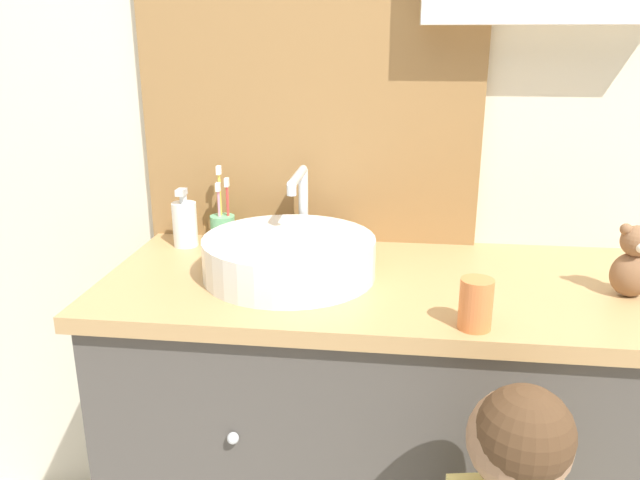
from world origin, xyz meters
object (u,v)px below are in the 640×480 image
at_px(soap_dispenser, 185,223).
at_px(drinking_cup, 476,304).
at_px(sink_basin, 290,255).
at_px(toothbrush_holder, 223,226).
at_px(teddy_bear, 633,263).

height_order(soap_dispenser, drinking_cup, soap_dispenser).
bearing_deg(soap_dispenser, drinking_cup, -30.39).
distance_m(sink_basin, toothbrush_holder, 0.30).
relative_size(sink_basin, drinking_cup, 4.54).
bearing_deg(toothbrush_holder, teddy_bear, -14.75).
bearing_deg(toothbrush_holder, drinking_cup, -36.41).
xyz_separation_m(sink_basin, toothbrush_holder, (-0.21, 0.21, -0.00)).
xyz_separation_m(soap_dispenser, drinking_cup, (0.68, -0.40, -0.01)).
height_order(sink_basin, toothbrush_holder, sink_basin).
bearing_deg(toothbrush_holder, sink_basin, -44.84).
bearing_deg(drinking_cup, toothbrush_holder, 143.59).
distance_m(soap_dispenser, teddy_bear, 1.04).
relative_size(sink_basin, toothbrush_holder, 2.17).
distance_m(teddy_bear, drinking_cup, 0.39).
xyz_separation_m(sink_basin, teddy_bear, (0.71, -0.03, 0.03)).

